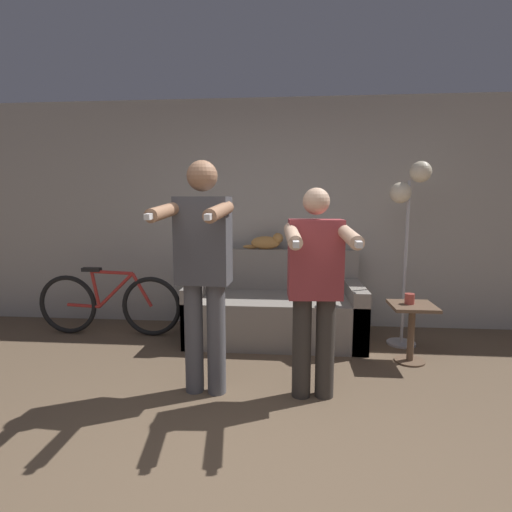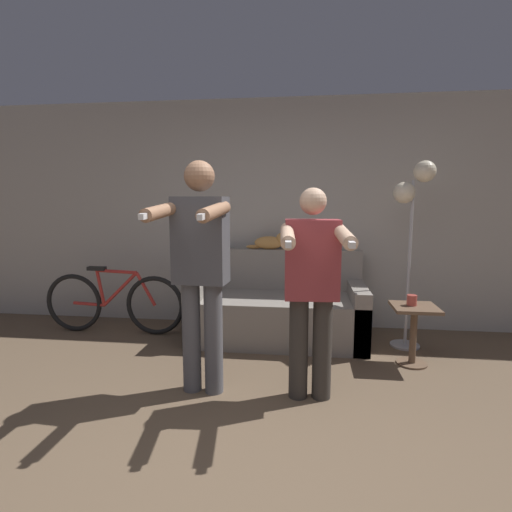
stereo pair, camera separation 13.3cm
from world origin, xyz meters
name	(u,v)px [view 1 (the left image)]	position (x,y,z in m)	size (l,w,h in m)	color
ground_plane	(245,487)	(0.00, 0.00, 0.00)	(16.00, 16.00, 0.00)	brown
wall_back	(272,215)	(0.00, 2.79, 1.30)	(10.00, 0.05, 2.60)	#B7B2A8
couch	(275,311)	(0.07, 2.27, 0.30)	(1.80, 0.87, 0.92)	gray
person_left	(203,263)	(-0.42, 0.99, 1.00)	(0.49, 0.69, 1.75)	#56565B
person_right	(315,282)	(0.40, 0.99, 0.88)	(0.49, 0.69, 1.55)	#38332D
cat	(268,242)	(-0.04, 2.60, 1.00)	(0.46, 0.12, 0.19)	tan
floor_lamp	(409,202)	(1.37, 2.19, 1.44)	(0.39, 0.29, 1.84)	#B2B2B7
side_table	(412,322)	(1.32, 1.73, 0.38)	(0.38, 0.38, 0.54)	brown
cup	(410,299)	(1.29, 1.75, 0.58)	(0.09, 0.09, 0.09)	#B7473D
bicycle	(109,304)	(-1.74, 2.23, 0.34)	(1.60, 0.07, 0.74)	black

